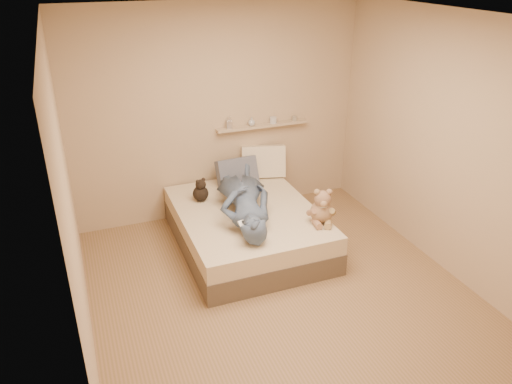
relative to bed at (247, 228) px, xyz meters
name	(u,v)px	position (x,y,z in m)	size (l,w,h in m)	color
room	(282,171)	(0.00, -0.93, 1.08)	(3.80, 3.80, 3.80)	#92694B
bed	(247,228)	(0.00, 0.00, 0.00)	(1.50, 1.90, 0.45)	brown
game_console	(246,222)	(-0.20, -0.51, 0.37)	(0.18, 0.11, 0.06)	#AEB1B5
teddy_bear	(322,209)	(0.64, -0.55, 0.39)	(0.31, 0.33, 0.40)	#906C4F
dark_plush	(201,191)	(-0.41, 0.42, 0.35)	(0.18, 0.18, 0.28)	black
pillow_cream	(263,161)	(0.53, 0.83, 0.43)	(0.55, 0.16, 0.40)	beige
pillow_grey	(237,172)	(0.13, 0.69, 0.40)	(0.50, 0.14, 0.34)	slate
person	(243,198)	(-0.06, -0.05, 0.41)	(0.57, 1.55, 0.37)	#4A5A75
wall_shelf	(263,126)	(0.55, 0.91, 0.88)	(1.20, 0.12, 0.03)	tan
shelf_bottles	(255,121)	(0.45, 0.91, 0.95)	(0.95, 0.11, 0.15)	white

